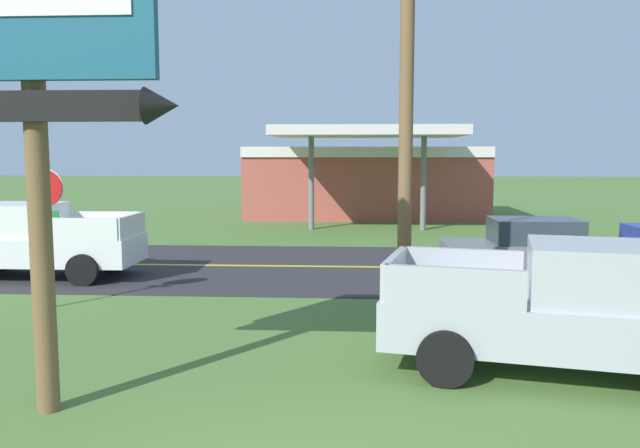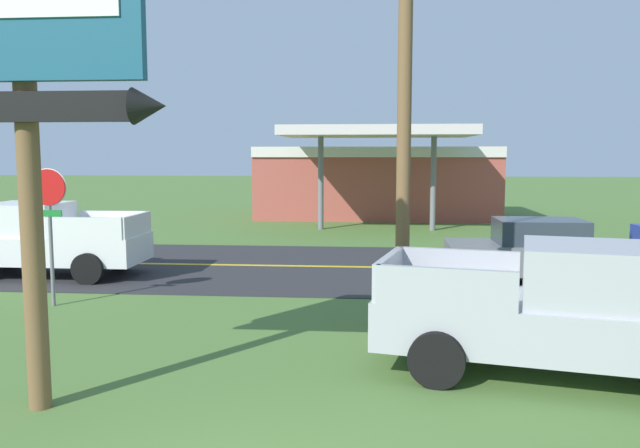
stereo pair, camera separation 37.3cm
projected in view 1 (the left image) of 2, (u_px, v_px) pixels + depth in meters
The scene contains 9 objects.
road_asphalt at pixel (330, 267), 18.40m from camera, with size 140.00×8.00×0.02m, color #2B2B2D.
road_centre_line at pixel (330, 266), 18.40m from camera, with size 126.00×0.20×0.01m, color gold.
motel_sign at pixel (31, 46), 7.49m from camera, with size 3.40×0.54×6.51m.
stop_sign at pixel (46, 213), 13.32m from camera, with size 0.80×0.08×2.95m.
utility_pole at pixel (407, 66), 11.54m from camera, with size 1.70×0.26×9.11m.
gas_station at pixel (365, 179), 32.98m from camera, with size 12.00×11.50×4.40m.
pickup_silver_parked_on_lawn at pixel (568, 310), 9.36m from camera, with size 5.50×3.07×1.96m.
pickup_white_on_road at pixel (36, 241), 16.75m from camera, with size 5.20×2.24×1.96m.
car_grey_mid_lane at pixel (529, 251), 16.03m from camera, with size 4.20×2.00×1.64m.
Camera 1 is at (0.77, -5.14, 3.24)m, focal length 35.86 mm.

